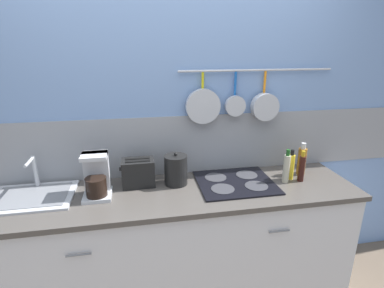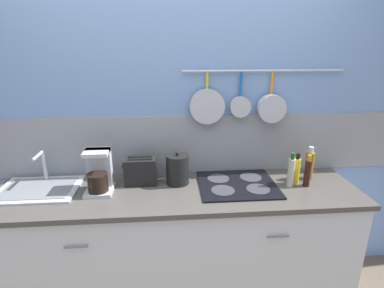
% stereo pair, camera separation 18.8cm
% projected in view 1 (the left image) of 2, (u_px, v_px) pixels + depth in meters
% --- Properties ---
extents(wall_back, '(7.20, 0.15, 2.60)m').
position_uv_depth(wall_back, '(171.00, 125.00, 2.20)').
color(wall_back, '#7293C6').
rests_on(wall_back, ground_plane).
extents(cabinet_base, '(2.43, 0.58, 0.86)m').
position_uv_depth(cabinet_base, '(179.00, 250.00, 2.15)').
color(cabinet_base, silver).
rests_on(cabinet_base, ground_plane).
extents(countertop, '(2.47, 0.60, 0.03)m').
position_uv_depth(countertop, '(178.00, 194.00, 2.01)').
color(countertop, '#4C4742').
rests_on(countertop, cabinet_base).
extents(sink_basin, '(0.52, 0.40, 0.23)m').
position_uv_depth(sink_basin, '(31.00, 195.00, 1.92)').
color(sink_basin, '#B7BABF').
rests_on(sink_basin, countertop).
extents(coffee_maker, '(0.18, 0.19, 0.29)m').
position_uv_depth(coffee_maker, '(97.00, 179.00, 1.92)').
color(coffee_maker, '#B7BABF').
rests_on(coffee_maker, countertop).
extents(toaster, '(0.24, 0.14, 0.19)m').
position_uv_depth(toaster, '(138.00, 173.00, 2.07)').
color(toaster, black).
rests_on(toaster, countertop).
extents(kettle, '(0.16, 0.16, 0.23)m').
position_uv_depth(kettle, '(176.00, 170.00, 2.09)').
color(kettle, black).
rests_on(kettle, countertop).
extents(cooktop, '(0.53, 0.47, 0.01)m').
position_uv_depth(cooktop, '(235.00, 182.00, 2.12)').
color(cooktop, black).
rests_on(cooktop, countertop).
extents(bottle_sesame_oil, '(0.05, 0.05, 0.25)m').
position_uv_depth(bottle_sesame_oil, '(286.00, 168.00, 2.11)').
color(bottle_sesame_oil, '#BFB799').
rests_on(bottle_sesame_oil, countertop).
extents(bottle_hot_sauce, '(0.05, 0.05, 0.23)m').
position_uv_depth(bottle_hot_sauce, '(291.00, 166.00, 2.17)').
color(bottle_hot_sauce, yellow).
rests_on(bottle_hot_sauce, countertop).
extents(bottle_olive_oil, '(0.05, 0.05, 0.23)m').
position_uv_depth(bottle_olive_oil, '(302.00, 168.00, 2.13)').
color(bottle_olive_oil, '#33140F').
rests_on(bottle_olive_oil, countertop).
extents(bottle_cooking_wine, '(0.06, 0.06, 0.25)m').
position_uv_depth(bottle_cooking_wine, '(302.00, 160.00, 2.25)').
color(bottle_cooking_wine, '#8C5919').
rests_on(bottle_cooking_wine, countertop).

